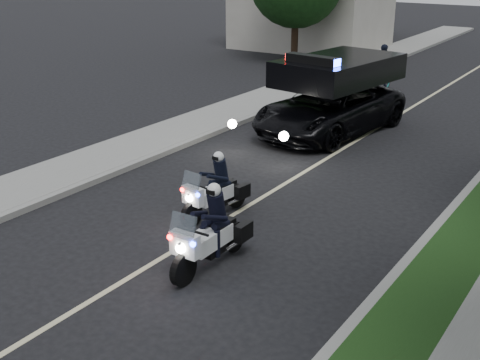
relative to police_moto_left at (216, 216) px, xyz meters
name	(u,v)px	position (x,y,z in m)	size (l,w,h in m)	color
ground	(141,271)	(0.30, -2.83, 0.00)	(120.00, 120.00, 0.00)	black
curb_left	(247,119)	(-3.80, 7.17, 0.07)	(0.20, 60.00, 0.15)	gray
sidewalk_left	(221,115)	(-4.90, 7.17, 0.08)	(2.00, 60.00, 0.16)	gray
lane_marking	(357,140)	(0.30, 7.17, 0.00)	(0.12, 50.00, 0.01)	#BFB78C
police_moto_left	(216,216)	(0.00, 0.00, 0.00)	(0.62, 1.77, 1.51)	white
police_moto_right	(211,266)	(1.30, -1.96, 0.00)	(0.68, 1.95, 1.66)	silver
police_suv	(329,133)	(-0.83, 7.49, 0.00)	(2.70, 5.82, 2.83)	black
bicycle	(381,91)	(-1.74, 14.36, 0.00)	(0.60, 1.72, 0.90)	black
cyclist	(381,91)	(-1.74, 14.36, 0.00)	(0.63, 0.42, 1.75)	black
tree_left_near	(294,62)	(-8.18, 18.47, 0.00)	(4.79, 4.79, 7.98)	#153B13
tree_left_far	(350,39)	(-9.24, 27.90, 0.00)	(5.78, 5.78, 9.64)	black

